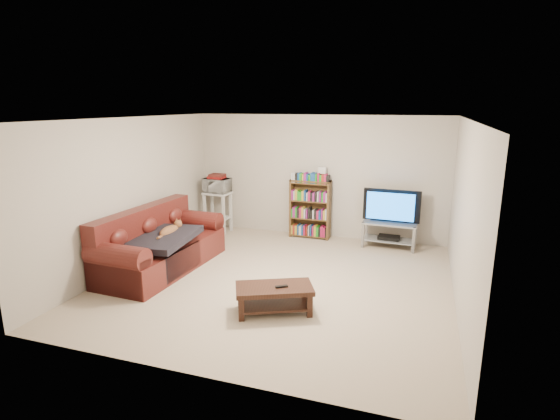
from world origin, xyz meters
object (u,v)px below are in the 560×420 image
at_px(sofa, 158,248).
at_px(bookshelf, 310,208).
at_px(coffee_table, 274,294).
at_px(tv_stand, 389,230).

relative_size(sofa, bookshelf, 2.03).
xyz_separation_m(coffee_table, bookshelf, (-0.38, 3.28, 0.35)).
relative_size(sofa, tv_stand, 2.38).
distance_m(sofa, tv_stand, 4.12).
bearing_deg(sofa, tv_stand, 35.82).
bearing_deg(tv_stand, bookshelf, 177.15).
height_order(sofa, tv_stand, sofa).
height_order(coffee_table, tv_stand, tv_stand).
relative_size(coffee_table, tv_stand, 1.10).
bearing_deg(coffee_table, sofa, 134.19).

